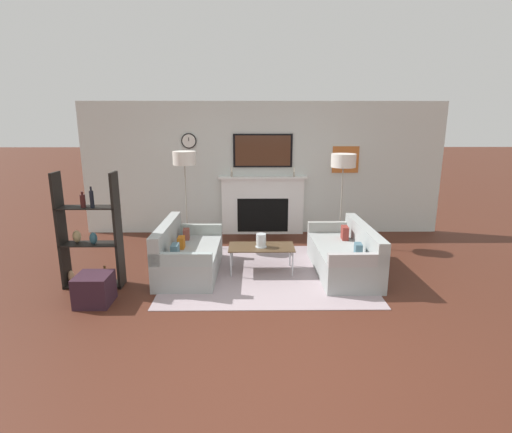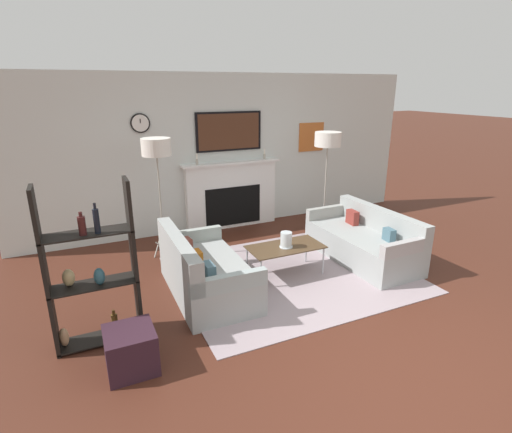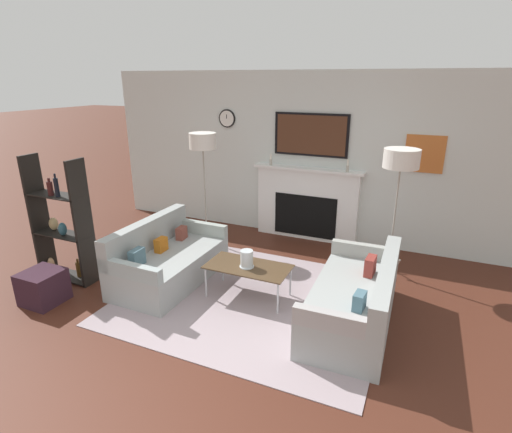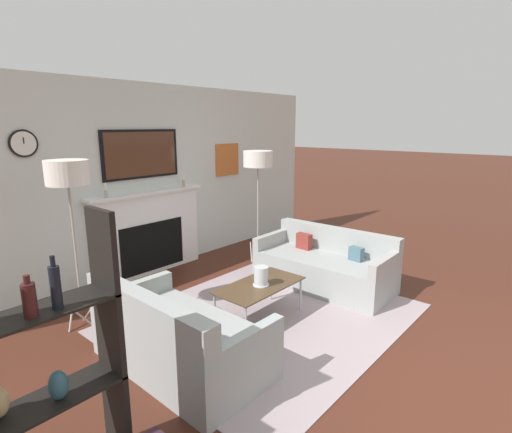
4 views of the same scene
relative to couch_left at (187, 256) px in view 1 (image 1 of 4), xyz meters
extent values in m
plane|color=#482217|center=(1.25, -2.24, -0.28)|extent=(60.00, 60.00, 0.00)
cube|color=silver|center=(1.25, 2.32, 1.07)|extent=(7.41, 0.07, 2.70)
cube|color=white|center=(1.25, 2.21, 0.31)|extent=(1.69, 0.16, 1.17)
cube|color=black|center=(1.25, 2.12, 0.13)|extent=(1.05, 0.01, 0.70)
cube|color=white|center=(1.25, 2.19, 0.91)|extent=(1.81, 0.22, 0.04)
cylinder|color=#B2AD9E|center=(0.61, 2.16, 0.98)|extent=(0.04, 0.04, 0.10)
cylinder|color=white|center=(0.61, 2.16, 1.08)|extent=(0.03, 0.03, 0.09)
cylinder|color=#B2AD9E|center=(1.88, 2.16, 0.98)|extent=(0.04, 0.04, 0.10)
cylinder|color=white|center=(1.88, 2.16, 1.08)|extent=(0.03, 0.03, 0.09)
cube|color=black|center=(1.25, 2.28, 1.45)|extent=(1.21, 0.04, 0.67)
cube|color=#4C2D1E|center=(1.25, 2.26, 1.45)|extent=(1.12, 0.01, 0.61)
cylinder|color=black|center=(-0.25, 2.28, 1.64)|extent=(0.31, 0.02, 0.31)
cylinder|color=silver|center=(-0.25, 2.26, 1.64)|extent=(0.26, 0.00, 0.26)
cube|color=black|center=(-0.25, 2.26, 1.68)|extent=(0.01, 0.00, 0.07)
cube|color=#C2662C|center=(2.94, 2.28, 1.26)|extent=(0.54, 0.02, 0.54)
cube|color=gray|center=(1.25, 0.00, -0.27)|extent=(3.09, 2.60, 0.01)
cube|color=#999E9C|center=(0.05, 0.00, -0.07)|extent=(0.89, 1.62, 0.41)
cube|color=#999E9C|center=(-0.30, 0.00, 0.33)|extent=(0.18, 1.61, 0.39)
cube|color=#99A29C|center=(0.06, 0.76, 0.22)|extent=(0.87, 0.11, 0.18)
cube|color=#95A0A0|center=(0.04, -0.76, 0.22)|extent=(0.87, 0.11, 0.18)
cube|color=brown|center=(-0.07, 0.47, 0.22)|extent=(0.12, 0.18, 0.18)
cube|color=#B35D17|center=(-0.08, 0.00, 0.22)|extent=(0.10, 0.18, 0.18)
cube|color=#486673|center=(-0.08, -0.47, 0.24)|extent=(0.10, 0.21, 0.21)
cube|color=#999E9C|center=(2.44, 0.00, -0.07)|extent=(0.86, 1.80, 0.42)
cube|color=#999E9C|center=(2.77, 0.01, 0.31)|extent=(0.20, 1.79, 0.32)
cube|color=#9E9A9A|center=(2.46, -0.84, 0.23)|extent=(0.83, 0.12, 0.18)
cube|color=#9C9E98|center=(2.42, 0.84, 0.23)|extent=(0.83, 0.12, 0.18)
cube|color=#456573|center=(2.57, -0.39, 0.23)|extent=(0.12, 0.19, 0.18)
cube|color=maroon|center=(2.55, 0.40, 0.25)|extent=(0.11, 0.22, 0.22)
cube|color=#4C3823|center=(1.17, 0.04, 0.13)|extent=(1.02, 0.52, 0.02)
cylinder|color=#B7B7BC|center=(0.70, -0.18, -0.08)|extent=(0.02, 0.02, 0.40)
cylinder|color=#B7B7BC|center=(1.64, -0.18, -0.08)|extent=(0.02, 0.02, 0.40)
cylinder|color=#B7B7BC|center=(0.70, 0.26, -0.08)|extent=(0.02, 0.02, 0.40)
cylinder|color=#B7B7BC|center=(1.64, 0.26, -0.08)|extent=(0.02, 0.02, 0.40)
cylinder|color=silver|center=(1.16, 0.02, 0.25)|extent=(0.16, 0.16, 0.21)
cylinder|color=silver|center=(1.16, 0.02, 0.20)|extent=(0.09, 0.09, 0.12)
cylinder|color=silver|center=(1.16, 0.02, 0.15)|extent=(0.18, 0.18, 0.01)
cylinder|color=#9E998E|center=(-0.10, 1.40, -0.14)|extent=(0.09, 0.23, 0.29)
cylinder|color=#9E998E|center=(-0.28, 1.45, -0.14)|extent=(0.17, 0.19, 0.29)
cylinder|color=#9E998E|center=(-0.23, 1.26, -0.14)|extent=(0.23, 0.07, 0.29)
cylinder|color=#9E998E|center=(-0.20, 1.37, 0.63)|extent=(0.02, 0.02, 1.27)
cylinder|color=white|center=(-0.20, 1.37, 1.39)|extent=(0.41, 0.41, 0.24)
cylinder|color=#9E998E|center=(2.80, 1.40, -0.14)|extent=(0.09, 0.23, 0.28)
cylinder|color=#9E998E|center=(2.61, 1.45, -0.14)|extent=(0.17, 0.19, 0.28)
cylinder|color=#9E998E|center=(2.67, 1.26, -0.14)|extent=(0.23, 0.07, 0.28)
cylinder|color=#9E998E|center=(2.69, 1.37, 0.61)|extent=(0.02, 0.02, 1.23)
cylinder|color=white|center=(2.69, 1.37, 1.34)|extent=(0.45, 0.45, 0.24)
cube|color=black|center=(-1.66, -0.49, 0.55)|extent=(0.04, 0.28, 1.66)
cube|color=black|center=(-0.87, -0.49, 0.55)|extent=(0.04, 0.28, 1.66)
cube|color=black|center=(-1.26, -0.49, -0.25)|extent=(0.83, 0.28, 0.02)
cube|color=black|center=(-1.26, -0.49, 0.36)|extent=(0.83, 0.28, 0.01)
cube|color=black|center=(-1.26, -0.49, 0.89)|extent=(0.83, 0.28, 0.02)
cylinder|color=brown|center=(-1.12, -0.46, -0.14)|extent=(0.07, 0.07, 0.21)
cylinder|color=brown|center=(-1.12, -0.46, -0.01)|extent=(0.03, 0.03, 0.05)
cylinder|color=black|center=(-1.17, -0.54, 1.02)|extent=(0.06, 0.06, 0.23)
cylinder|color=black|center=(-1.17, -0.54, 1.16)|extent=(0.02, 0.02, 0.06)
cylinder|color=#3D1919|center=(-1.29, -0.54, 0.99)|extent=(0.07, 0.07, 0.18)
cylinder|color=#3D1919|center=(-1.29, -0.54, 1.10)|extent=(0.03, 0.03, 0.04)
ellipsoid|color=tan|center=(-1.60, -0.49, -0.14)|extent=(0.09, 0.09, 0.20)
ellipsoid|color=tan|center=(-1.48, -0.43, 0.45)|extent=(0.11, 0.11, 0.17)
ellipsoid|color=#295363|center=(-1.21, -0.53, 0.45)|extent=(0.10, 0.10, 0.17)
cube|color=#301A26|center=(-1.04, -1.07, -0.08)|extent=(0.44, 0.44, 0.40)
camera|label=1|loc=(1.02, -5.91, 2.10)|focal=28.00mm
camera|label=2|loc=(-1.30, -4.32, 2.21)|focal=28.00mm
camera|label=3|loc=(3.01, -3.93, 2.30)|focal=28.00mm
camera|label=4|loc=(-1.95, -2.60, 1.84)|focal=28.00mm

